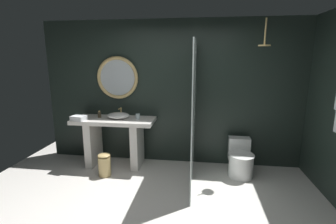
# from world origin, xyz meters

# --- Properties ---
(ground_plane) EXTENTS (5.76, 5.76, 0.00)m
(ground_plane) POSITION_xyz_m (0.00, 0.00, 0.00)
(ground_plane) COLOR silver
(back_wall_panel) EXTENTS (4.80, 0.10, 2.60)m
(back_wall_panel) POSITION_xyz_m (0.00, 1.90, 1.30)
(back_wall_panel) COLOR #1E2823
(back_wall_panel) RESTS_ON ground_plane
(vanity_counter) EXTENTS (1.44, 0.60, 0.88)m
(vanity_counter) POSITION_xyz_m (-1.02, 1.53, 0.56)
(vanity_counter) COLOR silver
(vanity_counter) RESTS_ON ground_plane
(vessel_sink) EXTENTS (0.40, 0.33, 0.17)m
(vessel_sink) POSITION_xyz_m (-0.94, 1.57, 0.93)
(vessel_sink) COLOR white
(vessel_sink) RESTS_ON vanity_counter
(tumbler_cup) EXTENTS (0.08, 0.08, 0.10)m
(tumbler_cup) POSITION_xyz_m (-0.59, 1.56, 0.93)
(tumbler_cup) COLOR silver
(tumbler_cup) RESTS_ON vanity_counter
(soap_dispenser) EXTENTS (0.06, 0.06, 0.13)m
(soap_dispenser) POSITION_xyz_m (-1.31, 1.58, 0.93)
(soap_dispenser) COLOR #3D3323
(soap_dispenser) RESTS_ON vanity_counter
(round_wall_mirror) EXTENTS (0.78, 0.06, 0.78)m
(round_wall_mirror) POSITION_xyz_m (-1.02, 1.81, 1.58)
(round_wall_mirror) COLOR tan
(shower_glass_panel) EXTENTS (0.02, 1.45, 2.17)m
(shower_glass_panel) POSITION_xyz_m (0.41, 1.13, 1.08)
(shower_glass_panel) COLOR silver
(shower_glass_panel) RESTS_ON ground_plane
(rain_shower_head) EXTENTS (0.18, 0.18, 0.40)m
(rain_shower_head) POSITION_xyz_m (1.42, 1.38, 2.16)
(rain_shower_head) COLOR tan
(toilet) EXTENTS (0.42, 0.62, 0.58)m
(toilet) POSITION_xyz_m (1.20, 1.45, 0.26)
(toilet) COLOR white
(toilet) RESTS_ON ground_plane
(waste_bin) EXTENTS (0.21, 0.21, 0.39)m
(waste_bin) POSITION_xyz_m (-1.05, 1.09, 0.20)
(waste_bin) COLOR tan
(waste_bin) RESTS_ON ground_plane
(folded_hand_towel) EXTENTS (0.26, 0.23, 0.08)m
(folded_hand_towel) POSITION_xyz_m (-1.58, 1.33, 0.92)
(folded_hand_towel) COLOR white
(folded_hand_towel) RESTS_ON vanity_counter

